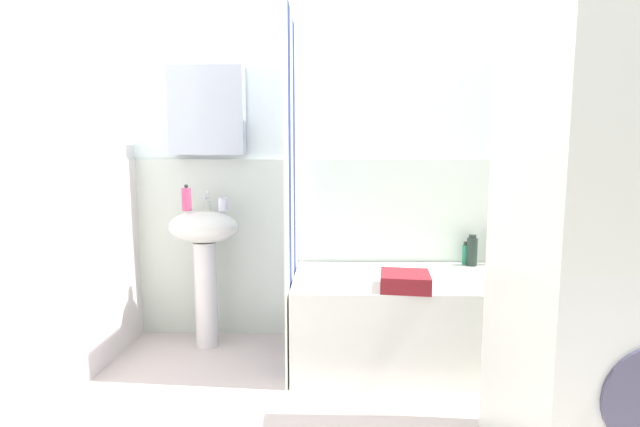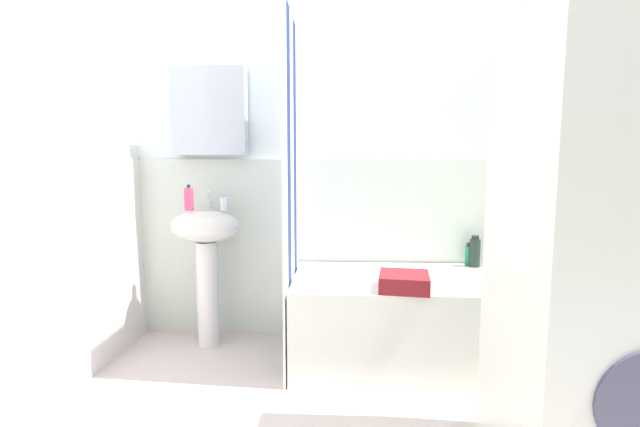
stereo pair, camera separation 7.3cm
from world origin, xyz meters
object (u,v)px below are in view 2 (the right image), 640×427
(shampoo_bottle, at_px, (514,252))
(lotion_bottle, at_px, (468,255))
(towel_folded, at_px, (404,282))
(bathtub, at_px, (419,320))
(conditioner_bottle, at_px, (496,252))
(toothbrush_cup, at_px, (225,204))
(soap_dispenser, at_px, (189,199))
(sink, at_px, (207,247))
(body_wash_bottle, at_px, (475,252))
(washer_dryer_stack, at_px, (601,256))

(shampoo_bottle, relative_size, lotion_bottle, 1.39)
(towel_folded, bearing_deg, bathtub, 62.46)
(bathtub, xyz_separation_m, conditioner_bottle, (0.54, 0.31, 0.35))
(toothbrush_cup, bearing_deg, soap_dispenser, -176.99)
(sink, relative_size, soap_dispenser, 5.25)
(shampoo_bottle, bearing_deg, body_wash_bottle, 177.44)
(soap_dispenser, height_order, conditioner_bottle, soap_dispenser)
(shampoo_bottle, bearing_deg, towel_folded, -145.71)
(body_wash_bottle, relative_size, towel_folded, 0.80)
(body_wash_bottle, bearing_deg, soap_dispenser, -177.23)
(conditioner_bottle, bearing_deg, soap_dispenser, -176.71)
(lotion_bottle, distance_m, towel_folded, 0.75)
(bathtub, height_order, body_wash_bottle, body_wash_bottle)
(lotion_bottle, bearing_deg, body_wash_bottle, -43.67)
(bathtub, bearing_deg, sink, 172.21)
(lotion_bottle, bearing_deg, toothbrush_cup, -176.09)
(toothbrush_cup, height_order, washer_dryer_stack, washer_dryer_stack)
(sink, distance_m, bathtub, 1.39)
(washer_dryer_stack, bearing_deg, soap_dispenser, 148.94)
(bathtub, distance_m, body_wash_bottle, 0.60)
(conditioner_bottle, xyz_separation_m, washer_dryer_stack, (-0.08, -1.24, 0.24))
(bathtub, xyz_separation_m, body_wash_bottle, (0.39, 0.28, 0.35))
(conditioner_bottle, distance_m, towel_folded, 0.87)
(bathtub, height_order, conditioner_bottle, conditioner_bottle)
(soap_dispenser, xyz_separation_m, washer_dryer_stack, (1.88, -1.13, -0.11))
(conditioner_bottle, bearing_deg, lotion_bottle, 178.10)
(toothbrush_cup, height_order, bathtub, toothbrush_cup)
(soap_dispenser, xyz_separation_m, toothbrush_cup, (0.23, 0.01, -0.03))
(shampoo_bottle, bearing_deg, washer_dryer_stack, -98.70)
(towel_folded, bearing_deg, toothbrush_cup, 156.77)
(soap_dispenser, distance_m, towel_folded, 1.43)
(soap_dispenser, xyz_separation_m, towel_folded, (1.30, -0.45, -0.40))
(shampoo_bottle, relative_size, washer_dryer_stack, 0.13)
(toothbrush_cup, xyz_separation_m, body_wash_bottle, (1.59, 0.08, -0.31))
(sink, bearing_deg, bathtub, -7.79)
(shampoo_bottle, height_order, body_wash_bottle, shampoo_bottle)
(conditioner_bottle, bearing_deg, body_wash_bottle, -170.10)
(sink, xyz_separation_m, shampoo_bottle, (1.96, 0.09, -0.03))
(conditioner_bottle, bearing_deg, shampoo_bottle, -19.29)
(bathtub, distance_m, conditioner_bottle, 0.71)
(bathtub, relative_size, towel_folded, 5.78)
(shampoo_bottle, distance_m, towel_folded, 0.93)
(sink, relative_size, body_wash_bottle, 4.30)
(soap_dispenser, bearing_deg, sink, -7.01)
(conditioner_bottle, xyz_separation_m, towel_folded, (-0.67, -0.56, -0.05))
(soap_dispenser, bearing_deg, lotion_bottle, 3.80)
(bathtub, distance_m, shampoo_bottle, 0.78)
(toothbrush_cup, xyz_separation_m, shampoo_bottle, (1.84, 0.07, -0.30))
(soap_dispenser, bearing_deg, body_wash_bottle, 2.77)
(shampoo_bottle, bearing_deg, conditioner_bottle, 160.71)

